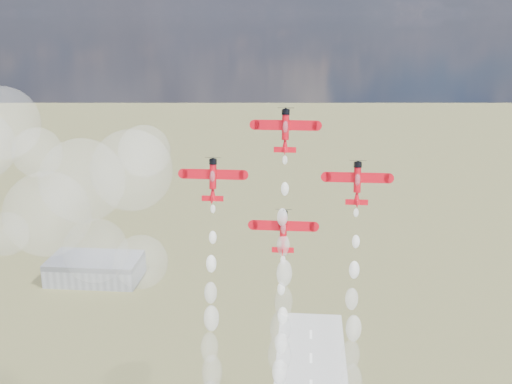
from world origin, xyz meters
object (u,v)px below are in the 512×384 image
object	(u,v)px
plane_lead	(285,129)
plane_right	(357,182)
plane_left	(213,179)
plane_slot	(283,230)
hangar	(95,269)

from	to	relation	value
plane_lead	plane_right	bearing A→B (deg)	-7.59
plane_left	plane_right	bearing A→B (deg)	0.00
plane_right	plane_slot	world-z (taller)	plane_right
plane_left	plane_slot	size ratio (longest dim) A/B	1.00
hangar	plane_lead	xyz separation A→B (m)	(111.39, -174.93, 113.22)
plane_slot	plane_lead	bearing A→B (deg)	90.00
plane_right	plane_slot	distance (m)	18.58
hangar	plane_right	xyz separation A→B (m)	(126.61, -176.96, 102.76)
plane_lead	plane_slot	xyz separation A→B (m)	(0.00, -4.06, -20.92)
plane_right	hangar	bearing A→B (deg)	125.58
plane_lead	plane_right	distance (m)	18.58
plane_right	plane_slot	bearing A→B (deg)	-172.41
hangar	plane_lead	bearing A→B (deg)	-57.51
hangar	plane_slot	size ratio (longest dim) A/B	3.84
hangar	plane_slot	bearing A→B (deg)	-58.10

